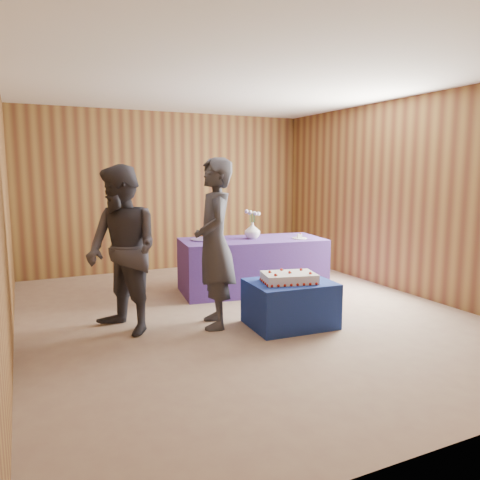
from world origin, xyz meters
TOP-DOWN VIEW (x-y plane):
  - ground at (0.00, 0.00)m, footprint 6.00×6.00m
  - room_shell at (0.00, 0.00)m, footprint 5.04×6.04m
  - cake_table at (0.28, -0.59)m, footprint 0.94×0.75m
  - serving_table at (0.59, 0.96)m, footprint 2.11×1.17m
  - sheet_cake at (0.25, -0.62)m, footprint 0.66×0.52m
  - vase at (0.60, 0.98)m, footprint 0.29×0.29m
  - flower_spray at (0.60, 0.98)m, footprint 0.23×0.23m
  - platter at (-0.07, 1.14)m, footprint 0.40×0.40m
  - plate at (1.21, 0.70)m, footprint 0.28×0.28m
  - cake_slice at (1.21, 0.70)m, footprint 0.07×0.07m
  - knife at (1.20, 0.58)m, footprint 0.26×0.07m
  - guest_left at (-0.47, -0.24)m, footprint 0.60×0.76m
  - guest_right at (-1.42, -0.03)m, footprint 0.97×1.06m

SIDE VIEW (x-z plane):
  - ground at x=0.00m, z-range 0.00..0.00m
  - cake_table at x=0.28m, z-range 0.00..0.50m
  - serving_table at x=0.59m, z-range 0.00..0.75m
  - sheet_cake at x=0.25m, z-range 0.48..0.62m
  - knife at x=1.20m, z-range 0.75..0.75m
  - plate at x=1.21m, z-range 0.75..0.76m
  - platter at x=-0.07m, z-range 0.75..0.77m
  - cake_slice at x=1.21m, z-range 0.75..0.83m
  - vase at x=0.60m, z-range 0.75..0.98m
  - guest_right at x=-1.42m, z-range 0.00..1.77m
  - guest_left at x=-0.47m, z-range 0.00..1.84m
  - flower_spray at x=0.60m, z-range 1.04..1.22m
  - room_shell at x=0.00m, z-range 0.44..3.16m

